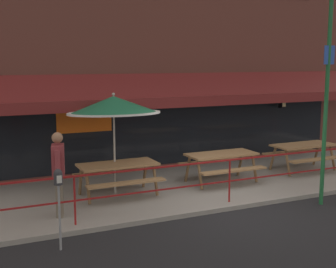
{
  "coord_description": "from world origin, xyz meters",
  "views": [
    {
      "loc": [
        -5.47,
        -8.2,
        3.21
      ],
      "look_at": [
        -0.89,
        1.6,
        1.5
      ],
      "focal_mm": 50.0,
      "sensor_mm": 36.0,
      "label": 1
    }
  ],
  "objects_px": {
    "pedestrian_walking": "(58,170)",
    "street_sign_pole": "(326,100)",
    "picnic_table_centre": "(221,159)",
    "picnic_table_right": "(303,150)",
    "parking_meter_near": "(58,185)",
    "patio_umbrella_left": "(114,106)",
    "picnic_table_left": "(118,170)"
  },
  "relations": [
    {
      "from": "pedestrian_walking",
      "to": "street_sign_pole",
      "type": "relative_size",
      "value": 0.37
    },
    {
      "from": "street_sign_pole",
      "to": "parking_meter_near",
      "type": "bearing_deg",
      "value": -179.06
    },
    {
      "from": "picnic_table_left",
      "to": "picnic_table_right",
      "type": "bearing_deg",
      "value": 1.54
    },
    {
      "from": "picnic_table_centre",
      "to": "parking_meter_near",
      "type": "distance_m",
      "value": 5.22
    },
    {
      "from": "pedestrian_walking",
      "to": "street_sign_pole",
      "type": "xyz_separation_m",
      "value": [
        5.56,
        -1.4,
        1.31
      ]
    },
    {
      "from": "picnic_table_centre",
      "to": "picnic_table_right",
      "type": "height_order",
      "value": "same"
    },
    {
      "from": "picnic_table_centre",
      "to": "street_sign_pole",
      "type": "height_order",
      "value": "street_sign_pole"
    },
    {
      "from": "pedestrian_walking",
      "to": "street_sign_pole",
      "type": "height_order",
      "value": "street_sign_pole"
    },
    {
      "from": "picnic_table_right",
      "to": "patio_umbrella_left",
      "type": "relative_size",
      "value": 0.76
    },
    {
      "from": "picnic_table_right",
      "to": "street_sign_pole",
      "type": "height_order",
      "value": "street_sign_pole"
    },
    {
      "from": "picnic_table_centre",
      "to": "patio_umbrella_left",
      "type": "xyz_separation_m",
      "value": [
        -2.79,
        0.21,
        1.47
      ]
    },
    {
      "from": "picnic_table_centre",
      "to": "picnic_table_right",
      "type": "distance_m",
      "value": 2.79
    },
    {
      "from": "picnic_table_left",
      "to": "picnic_table_centre",
      "type": "bearing_deg",
      "value": 0.22
    },
    {
      "from": "picnic_table_centre",
      "to": "picnic_table_right",
      "type": "xyz_separation_m",
      "value": [
        2.79,
        0.14,
        0.0
      ]
    },
    {
      "from": "picnic_table_centre",
      "to": "parking_meter_near",
      "type": "relative_size",
      "value": 1.27
    },
    {
      "from": "picnic_table_left",
      "to": "patio_umbrella_left",
      "type": "xyz_separation_m",
      "value": [
        -0.0,
        0.22,
        1.47
      ]
    },
    {
      "from": "picnic_table_left",
      "to": "street_sign_pole",
      "type": "bearing_deg",
      "value": -29.26
    },
    {
      "from": "picnic_table_left",
      "to": "picnic_table_centre",
      "type": "height_order",
      "value": "same"
    },
    {
      "from": "patio_umbrella_left",
      "to": "picnic_table_centre",
      "type": "bearing_deg",
      "value": -4.35
    },
    {
      "from": "pedestrian_walking",
      "to": "parking_meter_near",
      "type": "xyz_separation_m",
      "value": [
        -0.31,
        -1.49,
        0.09
      ]
    },
    {
      "from": "picnic_table_left",
      "to": "picnic_table_right",
      "type": "relative_size",
      "value": 1.0
    },
    {
      "from": "patio_umbrella_left",
      "to": "street_sign_pole",
      "type": "bearing_deg",
      "value": -31.61
    },
    {
      "from": "picnic_table_left",
      "to": "pedestrian_walking",
      "type": "bearing_deg",
      "value": -150.7
    },
    {
      "from": "picnic_table_right",
      "to": "patio_umbrella_left",
      "type": "height_order",
      "value": "patio_umbrella_left"
    },
    {
      "from": "picnic_table_right",
      "to": "patio_umbrella_left",
      "type": "bearing_deg",
      "value": 179.25
    },
    {
      "from": "picnic_table_right",
      "to": "parking_meter_near",
      "type": "height_order",
      "value": "parking_meter_near"
    },
    {
      "from": "picnic_table_centre",
      "to": "patio_umbrella_left",
      "type": "bearing_deg",
      "value": 175.65
    },
    {
      "from": "parking_meter_near",
      "to": "patio_umbrella_left",
      "type": "bearing_deg",
      "value": 54.33
    },
    {
      "from": "patio_umbrella_left",
      "to": "picnic_table_left",
      "type": "bearing_deg",
      "value": -90.0
    },
    {
      "from": "picnic_table_centre",
      "to": "pedestrian_walking",
      "type": "xyz_separation_m",
      "value": [
        -4.32,
        -0.87,
        0.35
      ]
    },
    {
      "from": "picnic_table_right",
      "to": "street_sign_pole",
      "type": "relative_size",
      "value": 0.39
    },
    {
      "from": "street_sign_pole",
      "to": "picnic_table_centre",
      "type": "bearing_deg",
      "value": 118.71
    }
  ]
}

